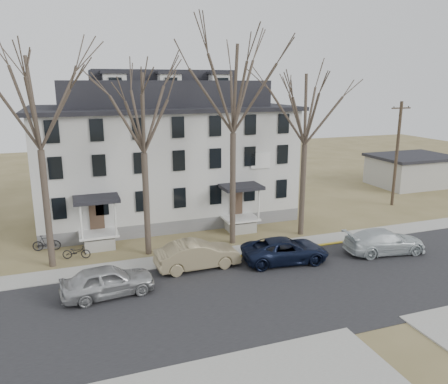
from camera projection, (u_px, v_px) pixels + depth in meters
name	position (u px, v px, depth m)	size (l,w,h in m)	color
ground	(283.00, 311.00, 21.85)	(120.00, 120.00, 0.00)	olive
main_road	(266.00, 293.00, 23.68)	(120.00, 10.00, 0.04)	#27272A
far_sidewalk	(228.00, 253.00, 29.15)	(120.00, 2.00, 0.08)	#A09F97
yellow_curb	(301.00, 249.00, 29.97)	(14.00, 0.25, 0.06)	gold
boarding_house	(164.00, 153.00, 36.27)	(20.80, 12.36, 12.05)	slate
distant_building	(411.00, 170.00, 48.20)	(8.50, 6.50, 3.35)	#A09F97
tree_far_left	(35.00, 96.00, 24.67)	(8.40, 8.40, 13.72)	#473B31
tree_mid_left	(142.00, 108.00, 26.82)	(7.80, 7.80, 12.74)	#473B31
tree_center	(233.00, 83.00, 28.42)	(9.00, 9.00, 14.70)	#473B31
tree_mid_right	(306.00, 104.00, 30.58)	(7.80, 7.80, 12.74)	#473B31
utility_pole_far	(397.00, 153.00, 39.48)	(2.00, 0.28, 9.50)	#3D3023
car_silver	(108.00, 281.00, 23.18)	(1.97, 4.89, 1.67)	#A9AAAB
car_tan	(197.00, 255.00, 26.65)	(1.80, 5.16, 1.70)	#988863
car_navy	(285.00, 251.00, 27.60)	(2.53, 5.49, 1.53)	black
car_white	(385.00, 242.00, 29.04)	(2.21, 5.44, 1.58)	silver
bicycle_left	(76.00, 252.00, 28.13)	(0.62, 1.77, 0.93)	black
bicycle_right	(47.00, 243.00, 29.43)	(0.52, 1.84, 1.10)	black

